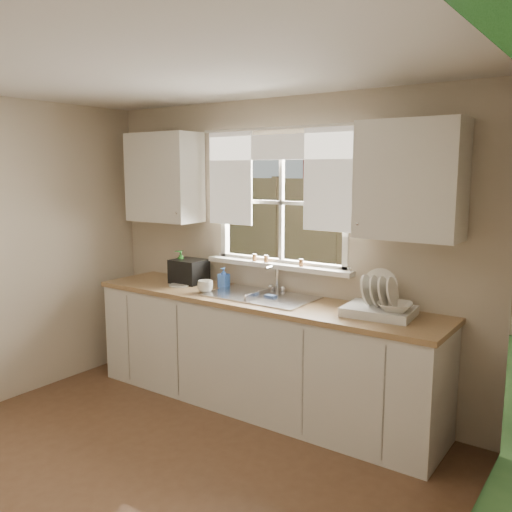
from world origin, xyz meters
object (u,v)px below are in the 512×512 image
Objects in this scene: soap_bottle_a at (181,266)px; black_appliance at (189,271)px; dish_rack at (379,306)px; cup at (205,287)px.

soap_bottle_a is 0.99× the size of black_appliance.
dish_rack reaches higher than cup.
soap_bottle_a is 0.53m from cup.
cup is (0.47, -0.22, -0.09)m from soap_bottle_a.
black_appliance reaches higher than cup.
cup is (-1.46, -0.16, -0.02)m from dish_rack.
dish_rack is 3.84× the size of cup.
dish_rack is 1.47m from cup.
dish_rack is 1.74× the size of soap_bottle_a.
cup is at bearing -30.95° from black_appliance.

